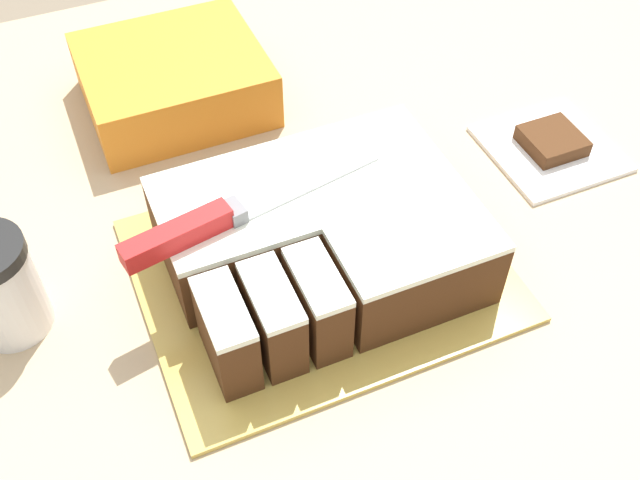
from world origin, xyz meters
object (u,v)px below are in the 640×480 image
object	(u,v)px
knife	(205,224)
brownie	(552,141)
cake	(323,237)
storage_box	(174,80)
cake_board	(320,269)

from	to	relation	value
knife	brownie	xyz separation A→B (m)	(0.44, 0.05, -0.09)
cake	storage_box	world-z (taller)	cake
cake_board	brownie	distance (m)	0.34
knife	storage_box	bearing A→B (deg)	70.31
brownie	storage_box	xyz separation A→B (m)	(-0.39, 0.27, 0.02)
knife	brownie	distance (m)	0.45
brownie	cake_board	bearing A→B (deg)	-169.06
cake	knife	size ratio (longest dim) A/B	1.07
cake_board	cake	world-z (taller)	cake
cake	knife	distance (m)	0.12
cake_board	knife	world-z (taller)	knife
knife	storage_box	world-z (taller)	knife
brownie	storage_box	world-z (taller)	storage_box
knife	storage_box	distance (m)	0.32
cake_board	storage_box	bearing A→B (deg)	100.19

